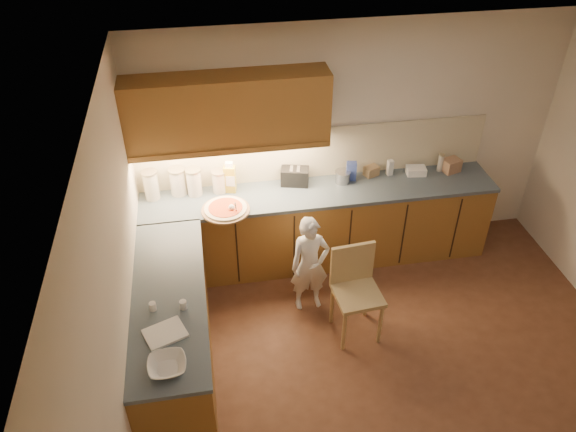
% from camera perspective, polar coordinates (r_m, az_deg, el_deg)
% --- Properties ---
extents(room, '(4.54, 4.50, 2.62)m').
position_cam_1_polar(room, '(4.27, 13.44, -1.05)').
color(room, '#56301D').
rests_on(room, ground).
extents(l_counter, '(3.77, 2.62, 0.92)m').
position_cam_1_polar(l_counter, '(5.75, -1.29, -4.17)').
color(l_counter, olive).
rests_on(l_counter, ground).
extents(backsplash, '(3.75, 0.02, 0.58)m').
position_cam_1_polar(backsplash, '(5.99, 2.75, 6.43)').
color(backsplash, beige).
rests_on(backsplash, l_counter).
extents(upper_cabinets, '(1.95, 0.36, 0.73)m').
position_cam_1_polar(upper_cabinets, '(5.44, -6.16, 10.59)').
color(upper_cabinets, olive).
rests_on(upper_cabinets, ground).
extents(pizza_on_board, '(0.48, 0.48, 0.20)m').
position_cam_1_polar(pizza_on_board, '(5.62, -6.34, 0.70)').
color(pizza_on_board, '#A98054').
rests_on(pizza_on_board, l_counter).
extents(child, '(0.41, 0.28, 1.08)m').
position_cam_1_polar(child, '(5.55, 2.23, -4.96)').
color(child, silver).
rests_on(child, ground).
extents(wooden_chair, '(0.46, 0.46, 0.94)m').
position_cam_1_polar(wooden_chair, '(5.35, 6.84, -7.02)').
color(wooden_chair, tan).
rests_on(wooden_chair, ground).
extents(mixing_bowl, '(0.30, 0.30, 0.07)m').
position_cam_1_polar(mixing_bowl, '(4.25, -12.18, -14.64)').
color(mixing_bowl, silver).
rests_on(mixing_bowl, l_counter).
extents(canister_a, '(0.16, 0.16, 0.32)m').
position_cam_1_polar(canister_a, '(5.86, -13.74, 3.08)').
color(canister_a, beige).
rests_on(canister_a, l_counter).
extents(canister_b, '(0.17, 0.17, 0.30)m').
position_cam_1_polar(canister_b, '(5.88, -11.13, 3.47)').
color(canister_b, silver).
rests_on(canister_b, l_counter).
extents(canister_c, '(0.16, 0.16, 0.30)m').
position_cam_1_polar(canister_c, '(5.84, -9.52, 3.44)').
color(canister_c, white).
rests_on(canister_c, l_counter).
extents(canister_d, '(0.15, 0.15, 0.25)m').
position_cam_1_polar(canister_d, '(5.86, -7.00, 3.52)').
color(canister_d, silver).
rests_on(canister_d, l_counter).
extents(oil_jug, '(0.13, 0.11, 0.35)m').
position_cam_1_polar(oil_jug, '(5.83, -5.92, 3.85)').
color(oil_jug, gold).
rests_on(oil_jug, l_counter).
extents(toaster, '(0.32, 0.23, 0.19)m').
position_cam_1_polar(toaster, '(5.95, 0.70, 4.05)').
color(toaster, black).
rests_on(toaster, l_counter).
extents(steel_pot, '(0.17, 0.17, 0.13)m').
position_cam_1_polar(steel_pot, '(6.03, 5.57, 3.99)').
color(steel_pot, '#A3A4A8').
rests_on(steel_pot, l_counter).
extents(blue_box, '(0.12, 0.09, 0.21)m').
position_cam_1_polar(blue_box, '(6.06, 6.45, 4.57)').
color(blue_box, '#314493').
rests_on(blue_box, l_counter).
extents(card_box_a, '(0.18, 0.16, 0.11)m').
position_cam_1_polar(card_box_a, '(6.19, 8.47, 4.55)').
color(card_box_a, tan).
rests_on(card_box_a, l_counter).
extents(white_bottle, '(0.07, 0.07, 0.18)m').
position_cam_1_polar(white_bottle, '(6.21, 10.33, 4.86)').
color(white_bottle, silver).
rests_on(white_bottle, l_counter).
extents(flat_pack, '(0.22, 0.17, 0.08)m').
position_cam_1_polar(flat_pack, '(6.31, 12.87, 4.51)').
color(flat_pack, white).
rests_on(flat_pack, l_counter).
extents(tall_jar, '(0.07, 0.07, 0.21)m').
position_cam_1_polar(tall_jar, '(6.40, 15.24, 5.26)').
color(tall_jar, beige).
rests_on(tall_jar, l_counter).
extents(card_box_b, '(0.22, 0.19, 0.14)m').
position_cam_1_polar(card_box_b, '(6.44, 16.25, 4.96)').
color(card_box_b, tan).
rests_on(card_box_b, l_counter).
extents(dough_cloth, '(0.37, 0.33, 0.02)m').
position_cam_1_polar(dough_cloth, '(4.49, -12.38, -11.55)').
color(dough_cloth, white).
rests_on(dough_cloth, l_counter).
extents(spice_jar_a, '(0.07, 0.07, 0.07)m').
position_cam_1_polar(spice_jar_a, '(4.67, -13.59, -8.92)').
color(spice_jar_a, silver).
rests_on(spice_jar_a, l_counter).
extents(spice_jar_b, '(0.06, 0.06, 0.08)m').
position_cam_1_polar(spice_jar_b, '(4.63, -10.60, -8.85)').
color(spice_jar_b, silver).
rests_on(spice_jar_b, l_counter).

